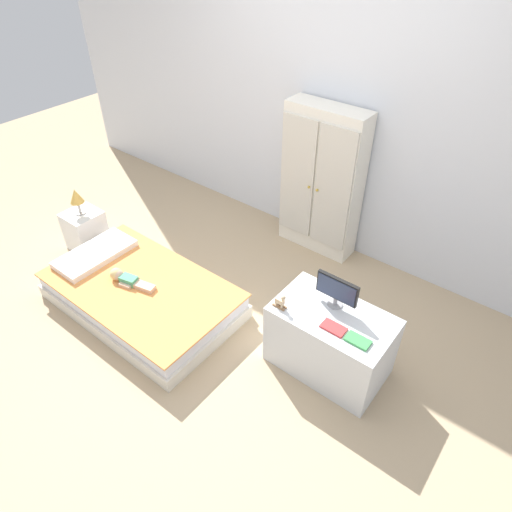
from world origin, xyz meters
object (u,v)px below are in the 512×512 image
(tv_stand, at_px, (330,341))
(tv_monitor, at_px, (337,290))
(nightstand, at_px, (86,230))
(rocking_horse_toy, at_px, (281,302))
(book_red, at_px, (334,328))
(table_lamp, at_px, (76,197))
(doll, at_px, (124,278))
(book_green, at_px, (358,341))
(bed, at_px, (142,295))
(wardrobe, at_px, (321,182))

(tv_stand, relative_size, tv_monitor, 2.69)
(nightstand, height_order, tv_monitor, tv_monitor)
(rocking_horse_toy, relative_size, book_red, 0.72)
(table_lamp, xyz_separation_m, book_red, (2.49, 0.09, -0.03))
(tv_monitor, distance_m, book_red, 0.24)
(doll, relative_size, table_lamp, 1.63)
(tv_monitor, distance_m, rocking_horse_toy, 0.36)
(doll, relative_size, book_green, 2.64)
(nightstand, xyz_separation_m, rocking_horse_toy, (2.13, 0.04, 0.36))
(bed, bearing_deg, rocking_horse_toy, 12.05)
(nightstand, bearing_deg, tv_stand, 4.52)
(bed, distance_m, doll, 0.20)
(bed, xyz_separation_m, book_red, (1.50, 0.29, 0.39))
(bed, relative_size, rocking_horse_toy, 13.52)
(doll, height_order, book_red, book_red)
(tv_stand, bearing_deg, book_red, -60.82)
(wardrobe, height_order, rocking_horse_toy, wardrobe)
(table_lamp, height_order, tv_monitor, tv_monitor)
(bed, bearing_deg, tv_monitor, 18.78)
(tv_monitor, height_order, book_green, tv_monitor)
(tv_stand, bearing_deg, rocking_horse_toy, -152.89)
(doll, xyz_separation_m, tv_monitor, (1.51, 0.53, 0.35))
(nightstand, height_order, tv_stand, tv_stand)
(doll, distance_m, nightstand, 0.92)
(nightstand, distance_m, rocking_horse_toy, 2.16)
(wardrobe, bearing_deg, tv_stand, -54.48)
(tv_monitor, xyz_separation_m, book_green, (0.26, -0.18, -0.12))
(tv_monitor, height_order, book_red, tv_monitor)
(book_red, bearing_deg, table_lamp, -177.95)
(rocking_horse_toy, distance_m, book_red, 0.37)
(doll, relative_size, nightstand, 1.06)
(nightstand, distance_m, book_red, 2.51)
(book_green, bearing_deg, tv_monitor, 145.44)
(rocking_horse_toy, bearing_deg, table_lamp, -178.99)
(nightstand, xyz_separation_m, book_red, (2.49, 0.09, 0.32))
(wardrobe, distance_m, tv_stand, 1.45)
(bed, distance_m, tv_monitor, 1.56)
(tv_stand, distance_m, tv_monitor, 0.39)
(bed, relative_size, tv_monitor, 5.24)
(book_red, height_order, book_green, book_green)
(nightstand, xyz_separation_m, table_lamp, (0.00, 0.00, 0.35))
(wardrobe, bearing_deg, book_red, -54.97)
(tv_stand, height_order, book_green, book_green)
(bed, relative_size, wardrobe, 1.14)
(nightstand, bearing_deg, book_green, 1.92)
(table_lamp, distance_m, book_red, 2.49)
(wardrobe, height_order, tv_stand, wardrobe)
(bed, relative_size, book_green, 10.10)
(wardrobe, bearing_deg, doll, -115.06)
(book_green, bearing_deg, nightstand, -178.08)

